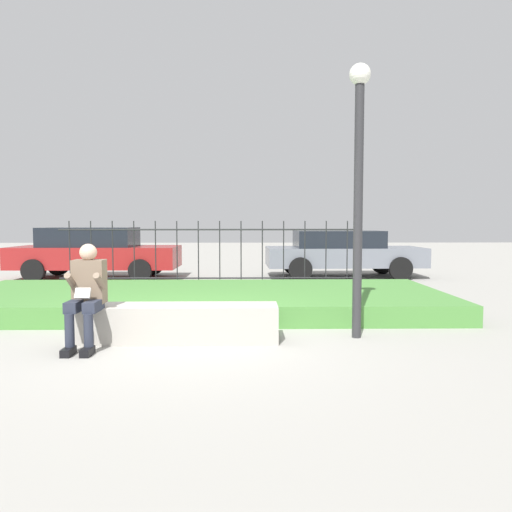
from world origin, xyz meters
TOP-DOWN VIEW (x-y plane):
  - ground_plane at (0.00, 0.00)m, footprint 60.00×60.00m
  - stone_bench at (-0.08, 0.00)m, footprint 2.60×0.55m
  - person_seated_reader at (-1.13, -0.31)m, footprint 0.42×0.73m
  - grass_berm at (0.00, 2.41)m, footprint 8.51×3.42m
  - iron_fence at (0.00, 4.47)m, footprint 6.51×0.03m
  - car_parked_right at (3.48, 7.43)m, footprint 4.33×1.94m
  - car_parked_left at (-3.32, 7.20)m, footprint 4.42×1.87m
  - street_lamp at (2.30, 0.17)m, footprint 0.28×0.28m

SIDE VIEW (x-z plane):
  - ground_plane at x=0.00m, z-range 0.00..0.00m
  - grass_berm at x=0.00m, z-range 0.00..0.32m
  - stone_bench at x=-0.08m, z-range -0.03..0.45m
  - car_parked_right at x=3.48m, z-range 0.05..1.34m
  - person_seated_reader at x=-1.13m, z-range 0.06..1.34m
  - car_parked_left at x=-3.32m, z-range 0.03..1.42m
  - iron_fence at x=0.00m, z-range 0.03..1.59m
  - street_lamp at x=2.30m, z-range 0.44..4.02m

